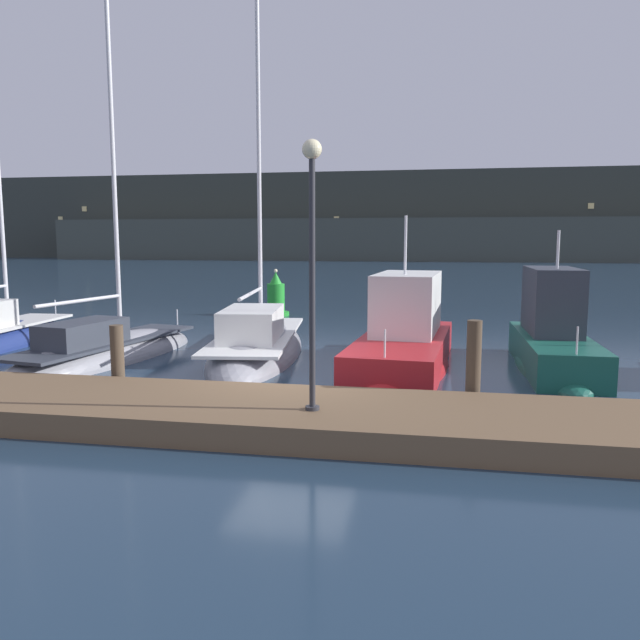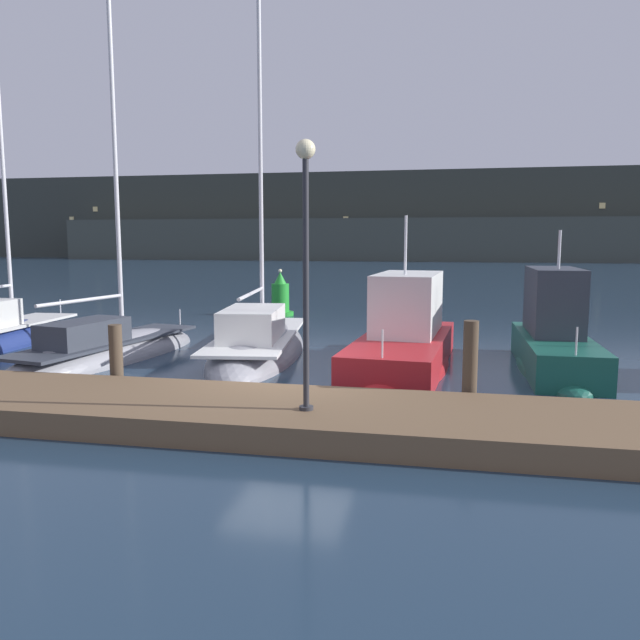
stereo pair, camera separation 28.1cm
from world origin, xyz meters
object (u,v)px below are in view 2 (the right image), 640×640
channel_buoy (280,298)px  sailboat_berth_4 (107,356)px  sailboat_berth_3 (1,341)px  dock_lamppost (306,234)px  motorboat_berth_7 (554,349)px  sailboat_berth_5 (258,350)px  motorboat_berth_6 (404,351)px

channel_buoy → sailboat_berth_4: bearing=-100.8°
sailboat_berth_3 → dock_lamppost: 13.44m
sailboat_berth_4 → motorboat_berth_7: bearing=6.0°
sailboat_berth_5 → dock_lamppost: size_ratio=2.48×
sailboat_berth_3 → channel_buoy: 11.20m
sailboat_berth_3 → sailboat_berth_5: size_ratio=0.91×
channel_buoy → motorboat_berth_6: bearing=-58.9°
sailboat_berth_5 → channel_buoy: (-1.75, 8.88, 0.61)m
sailboat_berth_4 → dock_lamppost: sailboat_berth_4 is taller
sailboat_berth_4 → motorboat_berth_7: 11.78m
sailboat_berth_5 → motorboat_berth_6: bearing=-12.8°
sailboat_berth_3 → dock_lamppost: size_ratio=2.26×
sailboat_berth_5 → motorboat_berth_7: (7.95, -0.46, 0.38)m
sailboat_berth_3 → channel_buoy: size_ratio=4.99×
channel_buoy → dock_lamppost: (4.73, -15.84, 2.62)m
sailboat_berth_4 → channel_buoy: 10.78m
motorboat_berth_6 → channel_buoy: bearing=121.1°
sailboat_berth_3 → sailboat_berth_4: 4.68m
channel_buoy → sailboat_berth_5: bearing=-78.9°
sailboat_berth_5 → motorboat_berth_7: size_ratio=1.81×
motorboat_berth_7 → dock_lamppost: size_ratio=1.37×
sailboat_berth_4 → motorboat_berth_7: sailboat_berth_4 is taller
motorboat_berth_6 → motorboat_berth_7: bearing=7.5°
motorboat_berth_7 → motorboat_berth_6: bearing=-172.5°
sailboat_berth_3 → motorboat_berth_6: 12.43m
sailboat_berth_3 → sailboat_berth_4: size_ratio=0.85×
motorboat_berth_6 → dock_lamppost: size_ratio=1.64×
motorboat_berth_6 → channel_buoy: motorboat_berth_6 is taller
motorboat_berth_7 → dock_lamppost: (-4.97, -6.51, 2.86)m
sailboat_berth_3 → motorboat_berth_6: (12.40, -0.71, 0.26)m
sailboat_berth_4 → sailboat_berth_5: (3.76, 1.70, 0.01)m
motorboat_berth_7 → channel_buoy: 13.46m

